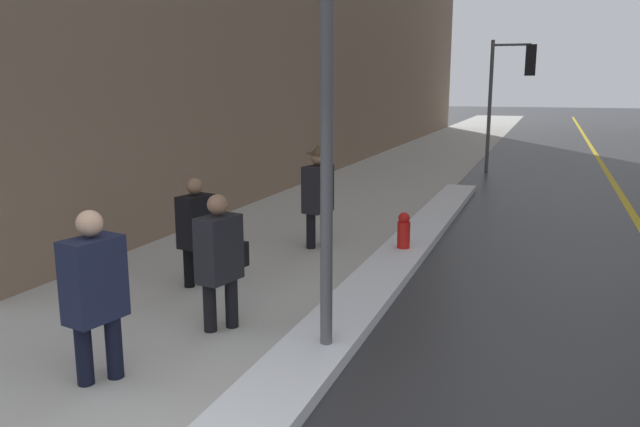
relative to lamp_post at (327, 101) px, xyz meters
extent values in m
cube|color=#B2AFA8|center=(-2.31, 12.76, -2.49)|extent=(4.00, 80.00, 0.01)
cube|color=gold|center=(3.69, 12.76, -2.49)|extent=(0.16, 80.00, 0.00)
cube|color=white|center=(-0.10, 3.66, -2.43)|extent=(0.72, 14.01, 0.13)
cylinder|color=#515156|center=(0.00, 0.00, -0.57)|extent=(0.12, 0.12, 3.85)
cylinder|color=#515156|center=(0.16, 14.37, -0.51)|extent=(0.11, 0.11, 3.97)
cylinder|color=#515156|center=(0.71, 14.41, 1.33)|extent=(1.10, 0.15, 0.07)
cube|color=black|center=(1.26, 14.45, 0.88)|extent=(0.31, 0.22, 0.90)
sphere|color=red|center=(1.25, 14.57, 1.16)|extent=(0.19, 0.19, 0.19)
sphere|color=orange|center=(1.25, 14.57, 0.88)|extent=(0.19, 0.19, 0.19)
sphere|color=green|center=(1.25, 14.57, 0.59)|extent=(0.19, 0.19, 0.19)
cylinder|color=black|center=(-1.64, -1.14, -2.07)|extent=(0.15, 0.15, 0.85)
cylinder|color=black|center=(-1.80, -1.34, -2.07)|extent=(0.15, 0.15, 0.85)
cube|color=#191E38|center=(-1.72, -1.24, -1.53)|extent=(0.40, 0.56, 0.74)
sphere|color=tan|center=(-1.72, -1.24, -1.02)|extent=(0.23, 0.23, 0.23)
cylinder|color=black|center=(-1.22, 0.32, -2.09)|extent=(0.14, 0.14, 0.81)
cylinder|color=black|center=(-1.38, 0.12, -2.09)|extent=(0.14, 0.14, 0.81)
cube|color=black|center=(-1.30, 0.22, -1.57)|extent=(0.38, 0.54, 0.71)
sphere|color=#8C664C|center=(-1.30, 0.22, -1.09)|extent=(0.22, 0.22, 0.22)
cube|color=black|center=(-1.23, 0.56, -1.73)|extent=(0.14, 0.24, 0.28)
cylinder|color=black|center=(-2.26, 1.55, -2.10)|extent=(0.14, 0.14, 0.78)
cylinder|color=black|center=(-2.42, 1.37, -2.10)|extent=(0.14, 0.14, 0.78)
cube|color=black|center=(-2.34, 1.46, -1.60)|extent=(0.37, 0.52, 0.69)
sphere|color=#8C664C|center=(-2.34, 1.46, -1.14)|extent=(0.21, 0.21, 0.21)
cube|color=black|center=(-2.27, 1.79, -1.75)|extent=(0.14, 0.24, 0.28)
cylinder|color=black|center=(-1.46, 4.01, -2.06)|extent=(0.15, 0.15, 0.87)
cylinder|color=black|center=(-1.62, 3.80, -2.06)|extent=(0.15, 0.15, 0.87)
cube|color=black|center=(-1.54, 3.90, -1.51)|extent=(0.41, 0.57, 0.76)
sphere|color=tan|center=(-1.54, 3.90, -1.00)|extent=(0.23, 0.23, 0.23)
cylinder|color=#4C3823|center=(-1.54, 3.90, -0.93)|extent=(0.36, 0.36, 0.01)
cone|color=#4C3823|center=(-1.54, 3.90, -0.86)|extent=(0.22, 0.22, 0.14)
cylinder|color=red|center=(-0.10, 3.90, -2.22)|extent=(0.20, 0.20, 0.55)
sphere|color=red|center=(-0.10, 3.90, -1.89)|extent=(0.18, 0.18, 0.18)
camera|label=1|loc=(1.94, -5.46, 0.13)|focal=35.00mm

